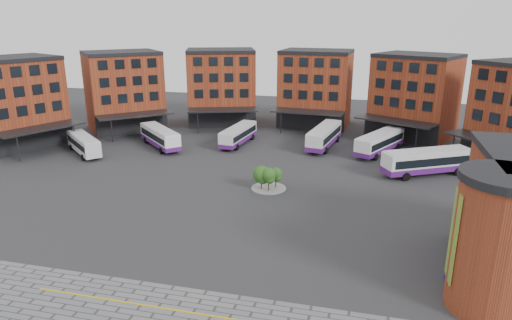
% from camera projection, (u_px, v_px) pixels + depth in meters
% --- Properties ---
extents(ground, '(160.00, 160.00, 0.00)m').
position_uv_depth(ground, '(225.00, 228.00, 46.80)').
color(ground, '#28282B').
rests_on(ground, ground).
extents(yellow_line, '(26.00, 0.15, 0.02)m').
position_uv_depth(yellow_line, '(193.00, 313.00, 33.38)').
color(yellow_line, gold).
rests_on(yellow_line, paving_zone).
extents(main_building, '(94.14, 42.48, 14.60)m').
position_uv_depth(main_building, '(263.00, 96.00, 81.10)').
color(main_building, brown).
rests_on(main_building, ground).
extents(tree_island, '(4.40, 4.40, 3.13)m').
position_uv_depth(tree_island, '(267.00, 176.00, 56.51)').
color(tree_island, gray).
rests_on(tree_island, ground).
extents(bus_a, '(9.43, 8.63, 2.95)m').
position_uv_depth(bus_a, '(84.00, 143.00, 71.37)').
color(bus_a, silver).
rests_on(bus_a, ground).
extents(bus_b, '(10.15, 9.88, 3.25)m').
position_uv_depth(bus_b, '(160.00, 137.00, 75.04)').
color(bus_b, white).
rests_on(bus_b, ground).
extents(bus_c, '(3.80, 11.10, 3.06)m').
position_uv_depth(bus_c, '(238.00, 135.00, 76.87)').
color(bus_c, silver).
rests_on(bus_c, ground).
extents(bus_d, '(4.81, 12.52, 3.44)m').
position_uv_depth(bus_d, '(324.00, 136.00, 75.18)').
color(bus_d, white).
rests_on(bus_d, ground).
extents(bus_e, '(7.79, 11.79, 3.34)m').
position_uv_depth(bus_e, '(380.00, 142.00, 71.66)').
color(bus_e, white).
rests_on(bus_e, ground).
extents(bus_f, '(12.41, 8.66, 3.55)m').
position_uv_depth(bus_f, '(427.00, 161.00, 61.88)').
color(bus_f, white).
rests_on(bus_f, ground).
extents(blue_car, '(4.45, 2.99, 1.39)m').
position_uv_depth(blue_car, '(474.00, 279.00, 36.47)').
color(blue_car, '#0E27B9').
rests_on(blue_car, ground).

